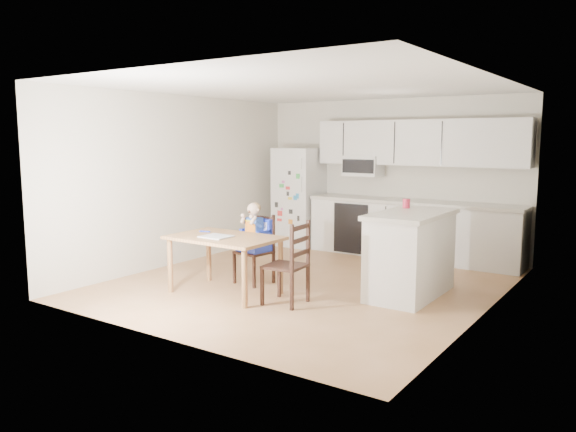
# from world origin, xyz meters

# --- Properties ---
(room) EXTENTS (4.52, 5.01, 2.51)m
(room) POSITION_xyz_m (0.00, 0.48, 1.25)
(room) COLOR #996B3C
(room) RESTS_ON ground
(refrigerator) EXTENTS (0.72, 0.70, 1.70)m
(refrigerator) POSITION_xyz_m (-1.55, 2.15, 0.85)
(refrigerator) COLOR silver
(refrigerator) RESTS_ON ground
(kitchen_run) EXTENTS (3.37, 0.62, 2.15)m
(kitchen_run) POSITION_xyz_m (0.50, 2.24, 0.88)
(kitchen_run) COLOR silver
(kitchen_run) RESTS_ON ground
(kitchen_island) EXTENTS (0.71, 1.36, 1.01)m
(kitchen_island) POSITION_xyz_m (1.31, 0.20, 0.51)
(kitchen_island) COLOR silver
(kitchen_island) RESTS_ON ground
(red_cup) EXTENTS (0.09, 0.09, 0.11)m
(red_cup) POSITION_xyz_m (1.11, 0.51, 1.06)
(red_cup) COLOR #C92743
(red_cup) RESTS_ON kitchen_island
(dining_table) EXTENTS (1.31, 0.84, 0.70)m
(dining_table) POSITION_xyz_m (-0.58, -0.97, 0.61)
(dining_table) COLOR brown
(dining_table) RESTS_ON ground
(napkin) EXTENTS (0.34, 0.30, 0.01)m
(napkin) POSITION_xyz_m (-0.62, -1.07, 0.71)
(napkin) COLOR #A9AAAE
(napkin) RESTS_ON dining_table
(toddler_spoon) EXTENTS (0.12, 0.06, 0.02)m
(toddler_spoon) POSITION_xyz_m (-1.00, -0.88, 0.71)
(toddler_spoon) COLOR #1C31BE
(toddler_spoon) RESTS_ON dining_table
(chair_booster) EXTENTS (0.44, 0.44, 1.05)m
(chair_booster) POSITION_xyz_m (-0.57, -0.36, 0.63)
(chair_booster) COLOR black
(chair_booster) RESTS_ON ground
(chair_side) EXTENTS (0.45, 0.45, 0.95)m
(chair_side) POSITION_xyz_m (0.37, -0.92, 0.54)
(chair_side) COLOR black
(chair_side) RESTS_ON ground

